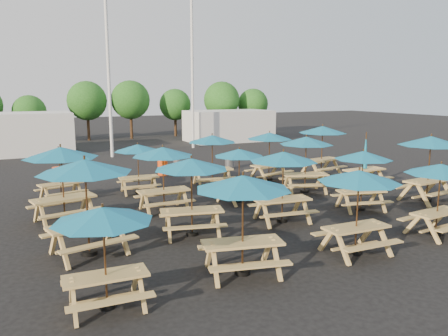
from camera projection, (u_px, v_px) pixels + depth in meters
name	position (u px, v px, depth m)	size (l,w,h in m)	color
ground	(241.00, 202.00, 16.94)	(120.00, 120.00, 0.00)	black
picnic_unit_0	(103.00, 220.00, 8.36)	(2.03, 2.03, 2.09)	tan
picnic_unit_1	(85.00, 171.00, 11.10)	(2.86, 2.86, 2.57)	tan
picnic_unit_2	(61.00, 156.00, 13.94)	(2.79, 2.79, 2.52)	tan
picnic_unit_3	(59.00, 155.00, 16.88)	(2.40, 2.40, 2.09)	tan
picnic_unit_4	(243.00, 188.00, 9.93)	(2.68, 2.68, 2.39)	tan
picnic_unit_5	(191.00, 168.00, 12.70)	(2.65, 2.65, 2.34)	tan
picnic_unit_6	(163.00, 155.00, 15.33)	(2.19, 2.19, 2.33)	tan
picnic_unit_7	(138.00, 150.00, 18.16)	(2.08, 2.08, 2.08)	tan
picnic_unit_8	(359.00, 181.00, 11.22)	(2.19, 2.19, 2.27)	tan
picnic_unit_9	(283.00, 160.00, 14.03)	(2.46, 2.46, 2.35)	tan
picnic_unit_10	(239.00, 156.00, 16.66)	(2.39, 2.39, 2.09)	tan
picnic_unit_11	(212.00, 141.00, 19.52)	(2.46, 2.46, 2.32)	tan
picnic_unit_12	(441.00, 173.00, 12.74)	(2.21, 2.21, 2.18)	tan
picnic_unit_13	(363.00, 158.00, 15.49)	(2.49, 2.49, 2.17)	tan
picnic_unit_14	(306.00, 144.00, 18.21)	(2.83, 2.83, 2.39)	tan
picnic_unit_15	(270.00, 138.00, 20.76)	(2.59, 2.59, 2.32)	tan
picnic_unit_17	(431.00, 144.00, 16.66)	(2.63, 2.63, 2.58)	tan
picnic_unit_18	(365.00, 165.00, 19.39)	(2.01, 1.78, 2.47)	tan
picnic_unit_19	(323.00, 132.00, 21.85)	(2.73, 2.73, 2.54)	tan
waste_bin_0	(58.00, 176.00, 20.01)	(0.51, 0.51, 0.82)	#EC440D
waste_bin_1	(163.00, 167.00, 22.28)	(0.51, 0.51, 0.82)	#EC440D
waste_bin_2	(178.00, 166.00, 22.65)	(0.51, 0.51, 0.82)	gray
waste_bin_3	(230.00, 162.00, 24.04)	(0.51, 0.51, 0.82)	gray
mast_0	(108.00, 63.00, 27.41)	(0.20, 0.20, 12.00)	silver
mast_1	(192.00, 67.00, 31.99)	(0.20, 0.20, 12.00)	silver
event_tent_0	(8.00, 134.00, 29.15)	(8.00, 4.00, 2.80)	silver
event_tent_1	(229.00, 126.00, 37.41)	(7.00, 4.00, 2.60)	silver
tree_2	(29.00, 112.00, 34.64)	(2.59, 2.59, 3.93)	#382314
tree_3	(87.00, 101.00, 37.44)	(3.36, 3.36, 5.09)	#382314
tree_4	(130.00, 100.00, 38.61)	(3.41, 3.41, 5.17)	#382314
tree_5	(175.00, 105.00, 40.94)	(2.94, 2.94, 4.45)	#382314
tree_6	(222.00, 100.00, 41.02)	(3.38, 3.38, 5.13)	#382314
tree_7	(253.00, 104.00, 42.59)	(2.95, 2.95, 4.48)	#382314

